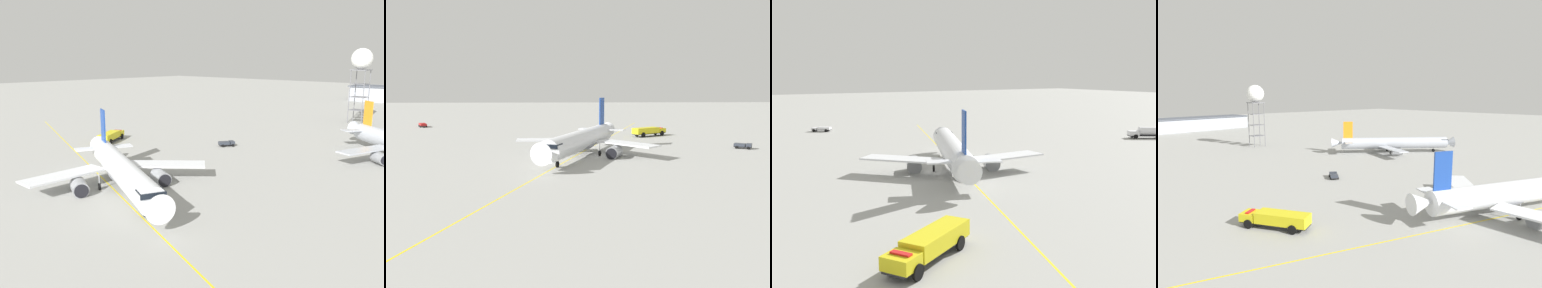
# 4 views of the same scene
# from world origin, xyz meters

# --- Properties ---
(ground_plane) EXTENTS (600.00, 600.00, 0.00)m
(ground_plane) POSITION_xyz_m (0.00, 0.00, 0.00)
(ground_plane) COLOR #9E9E99
(airliner_main) EXTENTS (28.77, 36.66, 11.50)m
(airliner_main) POSITION_xyz_m (-3.94, -0.06, 3.04)
(airliner_main) COLOR white
(airliner_main) RESTS_ON ground_plane
(airliner_secondary) EXTENTS (29.71, 36.43, 10.94)m
(airliner_secondary) POSITION_xyz_m (45.28, -28.57, 3.22)
(airliner_secondary) COLOR #B2B7C1
(airliner_secondary) RESTS_ON ground_plane
(fire_tender_truck) EXTENTS (10.58, 7.94, 2.50)m
(fire_tender_truck) POSITION_xyz_m (16.67, 32.59, 1.54)
(fire_tender_truck) COLOR #232326
(fire_tender_truck) RESTS_ON ground_plane
(baggage_truck_truck) EXTENTS (4.08, 3.50, 1.22)m
(baggage_truck_truck) POSITION_xyz_m (32.89, 8.30, 0.71)
(baggage_truck_truck) COLOR #232326
(baggage_truck_truck) RESTS_ON ground_plane
(radar_tower) EXTENTS (6.61, 6.61, 23.77)m
(radar_tower) POSITION_xyz_m (90.01, 0.39, 19.82)
(radar_tower) COLOR slate
(radar_tower) RESTS_ON ground_plane
(terminal_shed) EXTENTS (26.57, 64.35, 7.44)m
(terminal_shed) POSITION_xyz_m (168.68, 2.54, 3.74)
(terminal_shed) COLOR #999EA8
(terminal_shed) RESTS_ON ground_plane
(taxiway_centreline) EXTENTS (48.41, 141.80, 0.01)m
(taxiway_centreline) POSITION_xyz_m (-3.44, 5.34, 0.00)
(taxiway_centreline) COLOR yellow
(taxiway_centreline) RESTS_ON ground_plane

